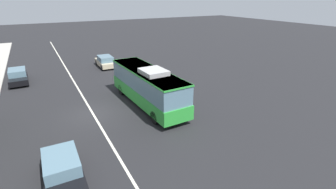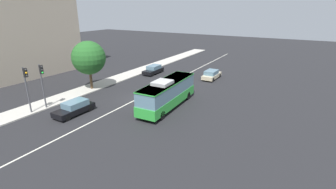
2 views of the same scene
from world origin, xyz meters
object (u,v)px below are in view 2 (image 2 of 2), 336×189
transit_bus (167,92)px  traffic_light_mid_block (26,83)px  street_tree_kerbside_left (89,58)px  traffic_light_near_corner (42,79)px  sedan_black (75,108)px  sedan_black_ahead (153,70)px  sedan_beige (212,75)px

transit_bus → traffic_light_mid_block: size_ratio=1.94×
street_tree_kerbside_left → traffic_light_mid_block: bearing=-175.4°
transit_bus → traffic_light_near_corner: bearing=120.0°
transit_bus → street_tree_kerbside_left: street_tree_kerbside_left is taller
traffic_light_near_corner → transit_bus: bearing=34.3°
sedan_black → street_tree_kerbside_left: bearing=-144.8°
sedan_black_ahead → sedan_beige: size_ratio=1.00×
transit_bus → street_tree_kerbside_left: 12.99m
sedan_black → transit_bus: bearing=132.0°
transit_bus → traffic_light_near_corner: traffic_light_near_corner is taller
transit_bus → street_tree_kerbside_left: (0.32, 12.70, 2.74)m
sedan_black_ahead → sedan_beige: same height
sedan_black → sedan_black_ahead: (19.05, 2.23, 0.00)m
sedan_beige → traffic_light_mid_block: size_ratio=0.87×
traffic_light_near_corner → sedan_black_ahead: bearing=86.9°
sedan_black_ahead → transit_bus: bearing=38.3°
sedan_black → traffic_light_mid_block: traffic_light_mid_block is taller
transit_bus → sedan_black_ahead: transit_bus is taller
sedan_beige → street_tree_kerbside_left: size_ratio=0.66×
transit_bus → sedan_black_ahead: (12.21, 9.99, -1.09)m
sedan_beige → traffic_light_near_corner: (-21.54, 11.89, 2.84)m
sedan_black_ahead → sedan_black: bearing=5.7°
sedan_beige → traffic_light_near_corner: bearing=151.9°
street_tree_kerbside_left → transit_bus: bearing=-91.5°
sedan_black_ahead → street_tree_kerbside_left: street_tree_kerbside_left is taller
street_tree_kerbside_left → sedan_beige: bearing=-42.9°
transit_bus → traffic_light_near_corner: 14.03m
sedan_black_ahead → traffic_light_near_corner: (-19.65, 1.77, 2.84)m
transit_bus → traffic_light_near_corner: (-7.44, 11.76, 1.75)m
transit_bus → sedan_black: 10.40m
traffic_light_mid_block → sedan_black_ahead: bearing=81.8°
traffic_light_mid_block → transit_bus: bearing=34.4°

